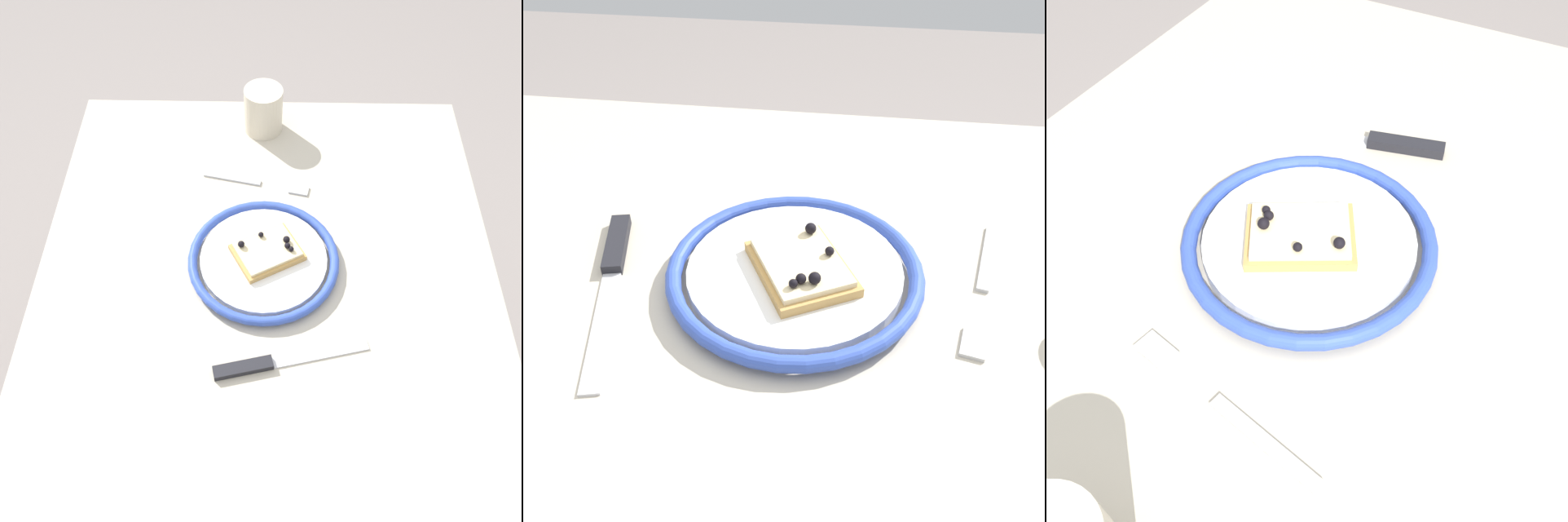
{
  "view_description": "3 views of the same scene",
  "coord_description": "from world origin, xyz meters",
  "views": [
    {
      "loc": [
        0.5,
        -0.0,
        1.5
      ],
      "look_at": [
        -0.03,
        -0.01,
        0.75
      ],
      "focal_mm": 39.23,
      "sensor_mm": 36.0,
      "label": 1
    },
    {
      "loc": [
        -0.1,
        0.43,
        1.1
      ],
      "look_at": [
        -0.04,
        -0.01,
        0.73
      ],
      "focal_mm": 40.5,
      "sensor_mm": 36.0,
      "label": 2
    },
    {
      "loc": [
        -0.39,
        -0.18,
        1.15
      ],
      "look_at": [
        -0.08,
        -0.02,
        0.73
      ],
      "focal_mm": 39.89,
      "sensor_mm": 36.0,
      "label": 3
    }
  ],
  "objects": [
    {
      "name": "pizza_slice_near",
      "position": [
        -0.06,
        0.0,
        0.74
      ],
      "size": [
        0.12,
        0.13,
        0.03
      ],
      "color": "tan",
      "rests_on": "plate"
    },
    {
      "name": "knife",
      "position": [
        0.14,
        -0.0,
        0.71
      ],
      "size": [
        0.07,
        0.24,
        0.01
      ],
      "color": "silver",
      "rests_on": "dining_table"
    },
    {
      "name": "fork",
      "position": [
        -0.23,
        -0.02,
        0.71
      ],
      "size": [
        0.06,
        0.2,
        0.0
      ],
      "color": "#BCBCBC",
      "rests_on": "dining_table"
    },
    {
      "name": "dining_table",
      "position": [
        0.0,
        0.0,
        0.61
      ],
      "size": [
        0.94,
        0.77,
        0.71
      ],
      "color": "#BCB29E",
      "rests_on": "ground_plane"
    },
    {
      "name": "ground_plane",
      "position": [
        0.0,
        0.0,
        0.0
      ],
      "size": [
        6.0,
        6.0,
        0.0
      ],
      "primitive_type": "plane",
      "color": "gray"
    },
    {
      "name": "plate",
      "position": [
        -0.05,
        -0.01,
        0.72
      ],
      "size": [
        0.25,
        0.25,
        0.02
      ],
      "color": "white",
      "rests_on": "dining_table"
    }
  ]
}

